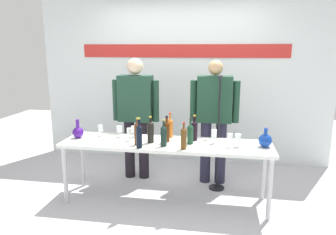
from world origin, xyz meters
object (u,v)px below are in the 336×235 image
Objects in this scene: wine_bottle_6 at (137,133)px; wine_glass_right_1 at (238,138)px; wine_bottle_8 at (163,135)px; wine_glass_right_2 at (230,137)px; wine_glass_right_0 at (214,134)px; wine_bottle_3 at (151,131)px; wine_bottle_4 at (194,130)px; display_table at (166,147)px; wine_glass_left_0 at (129,131)px; presenter_right at (214,114)px; decanter_blue_right at (265,140)px; wine_bottle_0 at (184,138)px; microphone_stand at (218,153)px; wine_bottle_7 at (190,133)px; presenter_left at (136,110)px; wine_bottle_2 at (139,135)px; wine_glass_left_1 at (134,130)px; wine_glass_left_3 at (100,129)px; wine_bottle_1 at (167,131)px; wine_glass_left_2 at (119,129)px; decanter_blue_left at (78,132)px; wine_bottle_5 at (170,127)px.

wine_bottle_6 is 2.10× the size of wine_glass_right_1.
wine_bottle_8 reaches higher than wine_glass_right_2.
wine_bottle_3 is at bearing -173.60° from wine_glass_right_0.
wine_glass_right_2 is at bearing 5.70° from wine_bottle_8.
wine_bottle_4 is at bearing 23.56° from wine_bottle_6.
display_table is 0.47m from wine_glass_left_0.
wine_glass_right_1 is at bearing -67.75° from presenter_right.
presenter_right is (-0.58, 0.64, 0.14)m from decanter_blue_right.
presenter_right is 10.83× the size of wine_glass_left_0.
microphone_stand is (0.36, 0.65, -0.36)m from wine_bottle_0.
wine_glass_right_2 is (0.73, 0.07, -0.01)m from wine_bottle_8.
wine_glass_right_2 is (0.44, -0.06, -0.01)m from wine_bottle_7.
presenter_left is 10.68× the size of wine_glass_right_2.
wine_bottle_2 is 0.59m from wine_bottle_7.
wine_glass_left_1 is 0.42m from wine_glass_left_3.
wine_bottle_2 reaches higher than wine_bottle_1.
wine_glass_left_3 is at bearing -177.92° from wine_glass_left_1.
wine_glass_left_2 is (-0.16, 0.12, -0.01)m from wine_glass_left_0.
wine_glass_right_1 is at bearing -5.84° from wine_glass_left_3.
wine_bottle_2 is 2.16× the size of wine_glass_right_2.
wine_bottle_1 reaches higher than wine_glass_right_2.
wine_bottle_5 is (1.10, 0.21, 0.05)m from decanter_blue_left.
presenter_left reaches higher than wine_bottle_6.
wine_bottle_4 is at bearing -31.18° from presenter_left.
wine_bottle_7 is (0.28, -0.00, 0.18)m from display_table.
presenter_left is 0.70m from wine_bottle_5.
wine_glass_right_0 is at bearing 2.28° from wine_bottle_1.
presenter_right is at bearing 0.00° from presenter_left.
presenter_right is (1.61, 0.64, 0.14)m from decanter_blue_left.
wine_bottle_1 is 0.72m from wine_glass_right_2.
decanter_blue_right is 1.38× the size of wine_glass_right_2.
wine_bottle_5 is 0.84m from wine_glass_right_1.
wine_glass_left_2 is at bearing -97.10° from presenter_left.
presenter_left is at bearing 117.60° from wine_bottle_3.
wine_bottle_1 is 0.33m from wine_bottle_4.
presenter_left is 10.16× the size of wine_glass_right_0.
display_table is 16.46× the size of wine_glass_right_1.
display_table is 15.49× the size of wine_glass_right_2.
wine_bottle_3 is at bearing -148.20° from microphone_stand.
wine_bottle_4 is at bearing 158.47° from wine_glass_right_0.
microphone_stand is (-0.13, 0.51, -0.35)m from wine_glass_right_2.
wine_glass_left_0 is at bearing -176.40° from wine_bottle_1.
wine_bottle_5 reaches higher than wine_glass_right_2.
wine_glass_left_2 is (0.49, 0.11, 0.02)m from decanter_blue_left.
decanter_blue_left is at bearing 169.77° from wine_bottle_6.
wine_glass_left_1 is (0.66, 0.14, 0.02)m from decanter_blue_left.
wine_bottle_6 is 1.02× the size of wine_bottle_8.
wine_bottle_4 is 0.15m from wine_bottle_7.
wine_glass_left_1 is 0.90× the size of wine_glass_right_2.
wine_glass_right_1 is at bearing -1.66° from wine_glass_left_0.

